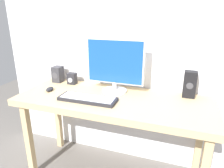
{
  "coord_description": "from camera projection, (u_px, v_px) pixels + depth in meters",
  "views": [
    {
      "loc": [
        0.5,
        -1.46,
        1.44
      ],
      "look_at": [
        -0.01,
        0.0,
        0.9
      ],
      "focal_mm": 33.05,
      "sensor_mm": 36.0,
      "label": 1
    }
  ],
  "objects": [
    {
      "name": "audio_controller",
      "position": [
        72.0,
        79.0,
        1.99
      ],
      "size": [
        0.08,
        0.08,
        0.11
      ],
      "color": "#232328",
      "rests_on": "desk"
    },
    {
      "name": "speaker_right",
      "position": [
        190.0,
        84.0,
        1.66
      ],
      "size": [
        0.1,
        0.08,
        0.22
      ],
      "color": "black",
      "rests_on": "desk"
    },
    {
      "name": "monitor",
      "position": [
        115.0,
        66.0,
        1.74
      ],
      "size": [
        0.5,
        0.22,
        0.46
      ],
      "color": "silver",
      "rests_on": "desk"
    },
    {
      "name": "speaker_left",
      "position": [
        58.0,
        74.0,
        2.05
      ],
      "size": [
        0.09,
        0.1,
        0.15
      ],
      "color": "#333338",
      "rests_on": "desk"
    },
    {
      "name": "wall_back",
      "position": [
        127.0,
        4.0,
        1.75
      ],
      "size": [
        2.58,
        0.04,
        3.0
      ],
      "primitive_type": "cube",
      "color": "silver",
      "rests_on": "ground_plane"
    },
    {
      "name": "mouse",
      "position": [
        50.0,
        89.0,
        1.82
      ],
      "size": [
        0.07,
        0.1,
        0.03
      ],
      "primitive_type": "ellipsoid",
      "rotation": [
        0.0,
        0.0,
        0.12
      ],
      "color": "#232328",
      "rests_on": "desk"
    },
    {
      "name": "keyboard_primary",
      "position": [
        88.0,
        99.0,
        1.63
      ],
      "size": [
        0.46,
        0.16,
        0.03
      ],
      "color": "#232328",
      "rests_on": "desk"
    },
    {
      "name": "desk",
      "position": [
        113.0,
        107.0,
        1.7
      ],
      "size": [
        1.58,
        0.62,
        0.78
      ],
      "color": "tan",
      "rests_on": "ground_plane"
    }
  ]
}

